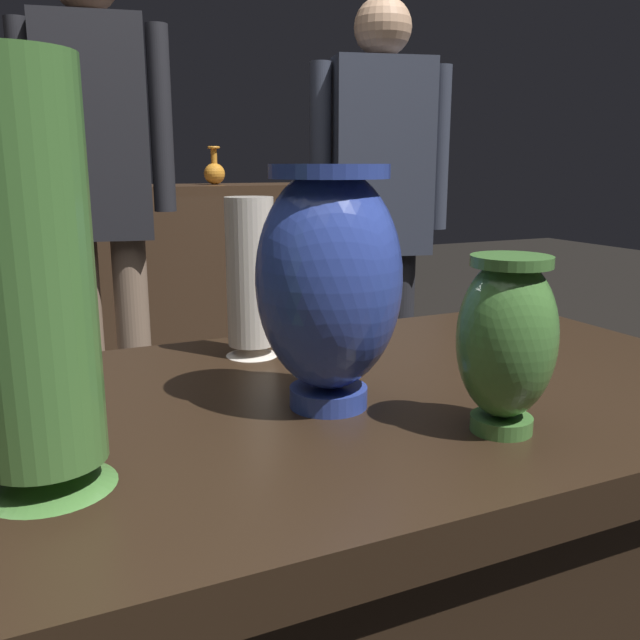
# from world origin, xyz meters

# --- Properties ---
(back_display_shelf) EXTENTS (2.60, 0.40, 0.99)m
(back_display_shelf) POSITION_xyz_m (0.00, 2.20, 0.49)
(back_display_shelf) COLOR #422D1E
(back_display_shelf) RESTS_ON ground_plane
(vase_centerpiece) EXTENTS (0.17, 0.17, 0.28)m
(vase_centerpiece) POSITION_xyz_m (-0.00, -0.04, 0.95)
(vase_centerpiece) COLOR #2D429E
(vase_centerpiece) RESTS_ON display_plinth
(vase_tall_behind) EXTENTS (0.10, 0.10, 0.19)m
(vase_tall_behind) POSITION_xyz_m (0.13, -0.19, 0.90)
(vase_tall_behind) COLOR #477A38
(vase_tall_behind) RESTS_ON display_plinth
(vase_left_accent) EXTENTS (0.12, 0.12, 0.36)m
(vase_left_accent) POSITION_xyz_m (-0.31, -0.12, 0.98)
(vase_left_accent) COLOR #477A38
(vase_left_accent) RESTS_ON display_plinth
(vase_right_accent) EXTENTS (0.08, 0.08, 0.23)m
(vase_right_accent) POSITION_xyz_m (-0.01, 0.20, 0.91)
(vase_right_accent) COLOR silver
(vase_right_accent) RESTS_ON display_plinth
(shelf_vase_far_right) EXTENTS (0.11, 0.11, 0.19)m
(shelf_vase_far_right) POSITION_xyz_m (1.04, 2.17, 1.09)
(shelf_vase_far_right) COLOR #E55B1E
(shelf_vase_far_right) RESTS_ON back_display_shelf
(shelf_vase_center) EXTENTS (0.16, 0.16, 0.13)m
(shelf_vase_center) POSITION_xyz_m (0.00, 2.18, 1.08)
(shelf_vase_center) COLOR orange
(shelf_vase_center) RESTS_ON back_display_shelf
(shelf_vase_right) EXTENTS (0.09, 0.09, 0.16)m
(shelf_vase_right) POSITION_xyz_m (0.52, 2.21, 1.04)
(shelf_vase_right) COLOR orange
(shelf_vase_right) RESTS_ON back_display_shelf
(visitor_center_back) EXTENTS (0.46, 0.24, 1.71)m
(visitor_center_back) POSITION_xyz_m (-0.05, 1.54, 1.01)
(visitor_center_back) COLOR #846B56
(visitor_center_back) RESTS_ON ground_plane
(visitor_near_right) EXTENTS (0.46, 0.25, 1.59)m
(visitor_near_right) POSITION_xyz_m (0.81, 1.26, 0.93)
(visitor_near_right) COLOR #232328
(visitor_near_right) RESTS_ON ground_plane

